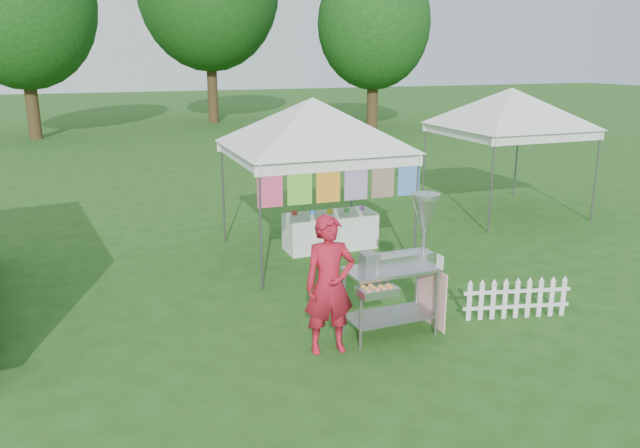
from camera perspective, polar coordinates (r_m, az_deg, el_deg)
name	(u,v)px	position (r m, az deg, el deg)	size (l,w,h in m)	color
ground	(397,326)	(9.11, 7.07, -9.22)	(120.00, 120.00, 0.00)	#214914
canopy_main	(313,98)	(11.52, -0.66, 11.45)	(4.24, 4.24, 3.45)	#59595E
canopy_right	(512,88)	(15.52, 17.15, 11.80)	(4.24, 4.24, 3.45)	#59595E
tree_left	(20,4)	(31.43, -25.72, 17.66)	(6.40, 6.40, 9.53)	#3A2B15
tree_right	(374,24)	(32.48, 4.96, 17.76)	(5.60, 5.60, 8.42)	#3A2B15
donut_cart	(405,254)	(8.54, 7.82, -2.72)	(1.39, 0.98, 1.94)	gray
vendor	(329,285)	(7.99, 0.87, -5.60)	(0.67, 0.44, 1.82)	#AB1528
picket_fence	(517,300)	(9.63, 17.53, -6.61)	(1.58, 0.41, 0.56)	white
display_table	(330,231)	(12.38, 0.94, -0.64)	(1.80, 0.70, 0.72)	white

